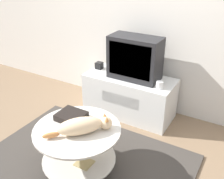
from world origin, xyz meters
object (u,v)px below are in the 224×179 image
object	(u,v)px
tv	(135,58)
cat	(83,126)
speaker	(99,65)
dvd_box	(71,116)

from	to	relation	value
tv	cat	xyz separation A→B (m)	(0.09, -1.11, -0.20)
speaker	cat	bearing A→B (deg)	-62.90
dvd_box	cat	bearing A→B (deg)	-27.84
speaker	cat	size ratio (longest dim) A/B	0.18
speaker	dvd_box	distance (m)	1.11
cat	dvd_box	bearing A→B (deg)	104.28
tv	dvd_box	bearing A→B (deg)	-96.21
cat	tv	bearing A→B (deg)	46.91
tv	dvd_box	size ratio (longest dim) A/B	2.47
dvd_box	cat	size ratio (longest dim) A/B	0.52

